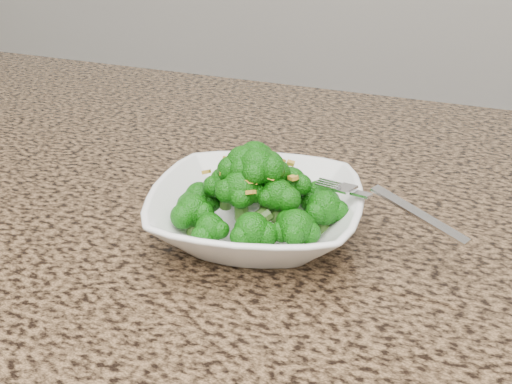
% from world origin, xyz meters
% --- Properties ---
extents(granite_counter, '(1.64, 1.04, 0.03)m').
position_xyz_m(granite_counter, '(0.00, 0.30, 0.89)').
color(granite_counter, brown).
rests_on(granite_counter, cabinet).
extents(bowl, '(0.25, 0.25, 0.05)m').
position_xyz_m(bowl, '(0.11, 0.30, 0.93)').
color(bowl, white).
rests_on(bowl, granite_counter).
extents(broccoli_pile, '(0.18, 0.18, 0.06)m').
position_xyz_m(broccoli_pile, '(0.11, 0.30, 0.98)').
color(broccoli_pile, '#13660B').
rests_on(broccoli_pile, bowl).
extents(garlic_topping, '(0.11, 0.11, 0.01)m').
position_xyz_m(garlic_topping, '(0.11, 0.30, 1.02)').
color(garlic_topping, gold).
rests_on(garlic_topping, broccoli_pile).
extents(fork, '(0.16, 0.08, 0.01)m').
position_xyz_m(fork, '(0.21, 0.32, 0.96)').
color(fork, silver).
rests_on(fork, bowl).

